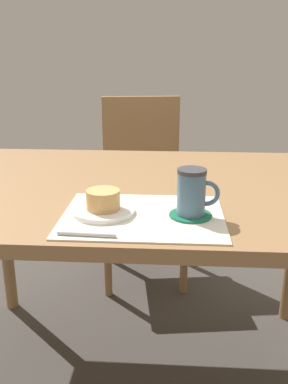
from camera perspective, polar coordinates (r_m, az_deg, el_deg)
The scene contains 9 objects.
ground_plane at distance 1.66m, azimuth -0.61°, elevation -23.39°, with size 4.40×4.40×0.02m, color #47423D.
dining_table at distance 1.32m, azimuth -0.71°, elevation -1.70°, with size 1.31×0.88×0.71m.
wooden_chair at distance 2.12m, azimuth -0.20°, elevation 1.46°, with size 0.47×0.47×0.88m.
placemat at distance 1.04m, azimuth -0.15°, elevation -3.20°, with size 0.39×0.31×0.00m, color silver.
pastry_plate at distance 1.05m, azimuth -5.42°, elevation -2.55°, with size 0.15×0.15×0.01m, color white.
pastry at distance 1.04m, azimuth -5.47°, elevation -1.01°, with size 0.08×0.08×0.05m, color #E0A860.
coffee_coaster at distance 1.04m, azimuth 6.21°, elevation -3.07°, with size 0.10×0.10×0.01m, color #196B4C.
coffee_mug at distance 1.02m, azimuth 6.48°, elevation -0.00°, with size 0.10×0.07×0.11m.
teaspoon at distance 0.93m, azimuth -7.66°, elevation -5.62°, with size 0.01×0.01×0.13m, color silver.
Camera 1 is at (0.10, -1.23, 1.10)m, focal length 40.00 mm.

